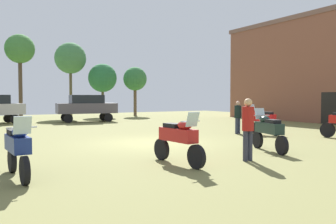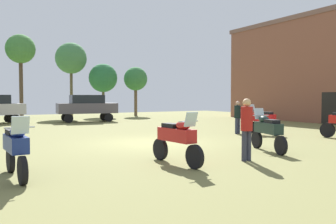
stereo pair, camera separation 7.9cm
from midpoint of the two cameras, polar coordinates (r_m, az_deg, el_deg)
ground_plane at (r=14.18m, az=-3.07°, el=-5.08°), size 44.00×52.00×0.02m
motorcycle_1 at (r=12.41m, az=15.87°, el=-2.88°), size 0.83×2.15×1.45m
motorcycle_4 at (r=9.62m, az=1.47°, el=-4.27°), size 0.62×2.23×1.47m
motorcycle_7 at (r=8.67m, az=-23.49°, el=-5.30°), size 0.62×2.11×1.45m
motorcycle_8 at (r=17.86m, az=14.98°, el=-1.23°), size 0.68×2.15×1.48m
car_2 at (r=26.85m, az=-13.19°, el=0.94°), size 4.47×2.25×2.00m
person_2 at (r=10.35m, az=12.67°, el=-1.97°), size 0.37×0.37×1.81m
person_3 at (r=17.90m, az=11.17°, el=-0.46°), size 0.38×0.38×1.64m
tree_2 at (r=35.11m, az=-5.45°, el=5.32°), size 2.34×2.34×4.83m
tree_3 at (r=34.23m, az=-10.67°, el=5.43°), size 2.72×2.72×5.03m
tree_7 at (r=32.63m, az=-23.03°, el=9.25°), size 2.45×2.45×7.16m
tree_9 at (r=34.15m, az=-15.67°, el=8.37°), size 2.88×2.88×6.90m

